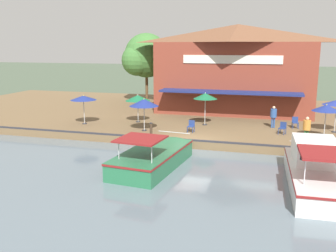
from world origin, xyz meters
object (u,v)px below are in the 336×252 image
at_px(patio_umbrella_near_quay_edge, 144,103).
at_px(patio_umbrella_mid_patio_left, 326,108).
at_px(motorboat_distant_upstream, 157,155).
at_px(mooring_post, 151,130).
at_px(waterfront_restaurant, 237,67).
at_px(cafe_chair_under_first_umbrella, 295,122).
at_px(person_at_quay_edge, 307,126).
at_px(patio_umbrella_far_corner, 138,98).
at_px(patio_umbrella_mid_patio_right, 83,98).
at_px(tree_downstream_bank, 144,57).
at_px(person_near_entrance, 273,114).
at_px(patio_umbrella_back_row, 205,96).
at_px(cafe_chair_mid_patio, 191,126).
at_px(cafe_chair_back_row_seat, 283,127).
at_px(motorboat_fourth_along, 316,167).

distance_m(patio_umbrella_near_quay_edge, patio_umbrella_mid_patio_left, 12.33).
distance_m(motorboat_distant_upstream, mooring_post, 4.35).
xyz_separation_m(waterfront_restaurant, motorboat_distant_upstream, (17.11, -2.60, -4.07)).
height_order(patio_umbrella_mid_patio_left, cafe_chair_under_first_umbrella, patio_umbrella_mid_patio_left).
xyz_separation_m(person_at_quay_edge, mooring_post, (1.45, -10.03, -0.53)).
bearing_deg(cafe_chair_under_first_umbrella, patio_umbrella_far_corner, -84.93).
height_order(patio_umbrella_mid_patio_left, motorboat_distant_upstream, patio_umbrella_mid_patio_left).
relative_size(waterfront_restaurant, patio_umbrella_mid_patio_left, 6.09).
distance_m(patio_umbrella_mid_patio_left, person_at_quay_edge, 1.86).
bearing_deg(patio_umbrella_mid_patio_right, tree_downstream_bank, 177.99).
xyz_separation_m(patio_umbrella_mid_patio_right, mooring_post, (2.72, 6.48, -1.58)).
relative_size(patio_umbrella_near_quay_edge, person_near_entrance, 1.44).
height_order(cafe_chair_under_first_umbrella, motorboat_distant_upstream, motorboat_distant_upstream).
height_order(waterfront_restaurant, patio_umbrella_back_row, waterfront_restaurant).
relative_size(patio_umbrella_far_corner, patio_umbrella_mid_patio_left, 0.94).
height_order(cafe_chair_mid_patio, tree_downstream_bank, tree_downstream_bank).
bearing_deg(cafe_chair_back_row_seat, mooring_post, -68.49).
bearing_deg(mooring_post, patio_umbrella_back_row, 150.51).
xyz_separation_m(patio_umbrella_back_row, patio_umbrella_mid_patio_left, (2.54, 8.42, -0.15)).
relative_size(person_at_quay_edge, tree_downstream_bank, 0.22).
bearing_deg(patio_umbrella_mid_patio_left, cafe_chair_under_first_umbrella, -153.38).
relative_size(patio_umbrella_mid_patio_right, cafe_chair_mid_patio, 2.72).
relative_size(patio_umbrella_near_quay_edge, tree_downstream_bank, 0.32).
xyz_separation_m(waterfront_restaurant, tree_downstream_bank, (-2.65, -10.31, 0.82)).
xyz_separation_m(patio_umbrella_mid_patio_right, cafe_chair_back_row_seat, (-0.67, 15.09, -1.61)).
bearing_deg(person_near_entrance, waterfront_restaurant, -154.75).
relative_size(patio_umbrella_near_quay_edge, cafe_chair_back_row_seat, 2.80).
relative_size(cafe_chair_under_first_umbrella, person_near_entrance, 0.51).
bearing_deg(motorboat_fourth_along, motorboat_distant_upstream, -93.68).
relative_size(patio_umbrella_back_row, person_near_entrance, 1.55).
height_order(person_near_entrance, motorboat_distant_upstream, person_near_entrance).
height_order(mooring_post, tree_downstream_bank, tree_downstream_bank).
bearing_deg(patio_umbrella_far_corner, tree_downstream_bank, -163.21).
relative_size(patio_umbrella_back_row, patio_umbrella_far_corner, 1.13).
bearing_deg(cafe_chair_mid_patio, cafe_chair_under_first_umbrella, 115.44).
bearing_deg(tree_downstream_bank, patio_umbrella_back_row, 39.08).
bearing_deg(patio_umbrella_mid_patio_left, waterfront_restaurant, -147.22).
bearing_deg(cafe_chair_mid_patio, patio_umbrella_back_row, 169.45).
relative_size(patio_umbrella_mid_patio_right, cafe_chair_back_row_seat, 2.72).
bearing_deg(person_at_quay_edge, patio_umbrella_mid_patio_right, -94.39).
xyz_separation_m(motorboat_distant_upstream, mooring_post, (-3.98, -1.69, 0.48)).
bearing_deg(mooring_post, waterfront_restaurant, 161.91).
relative_size(patio_umbrella_back_row, person_at_quay_edge, 1.54).
bearing_deg(motorboat_distant_upstream, patio_umbrella_near_quay_edge, -153.95).
bearing_deg(patio_umbrella_mid_patio_left, patio_umbrella_mid_patio_right, -91.05).
bearing_deg(patio_umbrella_near_quay_edge, cafe_chair_mid_patio, 98.66).
xyz_separation_m(person_near_entrance, motorboat_fourth_along, (9.91, 2.13, -0.81)).
distance_m(patio_umbrella_mid_patio_right, motorboat_distant_upstream, 10.76).
bearing_deg(patio_umbrella_far_corner, mooring_post, 29.87).
xyz_separation_m(motorboat_distant_upstream, tree_downstream_bank, (-19.77, -7.71, 4.89)).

